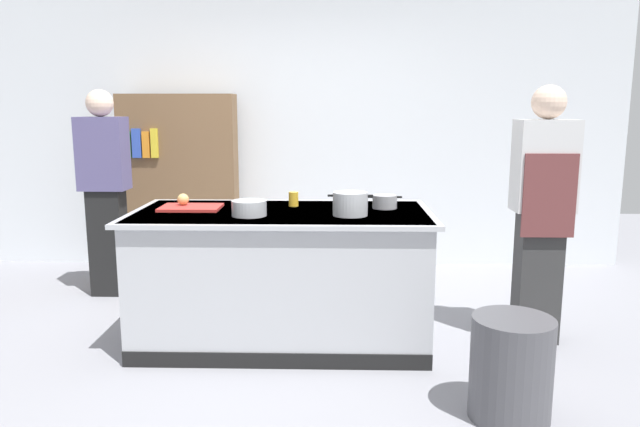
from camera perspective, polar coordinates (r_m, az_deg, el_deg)
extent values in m
plane|color=gray|center=(4.17, -3.59, -12.06)|extent=(10.00, 10.00, 0.00)
cube|color=silver|center=(5.95, -1.96, 9.46)|extent=(6.40, 0.12, 3.00)
cube|color=#B7BABF|center=(4.02, -3.66, -6.11)|extent=(1.90, 0.90, 0.90)
cube|color=#B7BABF|center=(3.92, -3.73, 0.00)|extent=(1.98, 0.98, 0.03)
cube|color=black|center=(3.73, -4.23, -13.99)|extent=(1.90, 0.01, 0.10)
cube|color=red|center=(4.09, -12.33, 0.56)|extent=(0.40, 0.28, 0.02)
sphere|color=tan|center=(4.13, -13.05, 1.34)|extent=(0.08, 0.08, 0.08)
cylinder|color=#B7BABF|center=(3.76, 2.93, 0.94)|extent=(0.22, 0.22, 0.15)
cube|color=black|center=(3.75, 1.01, 1.74)|extent=(0.04, 0.02, 0.01)
cube|color=black|center=(3.75, 4.86, 1.72)|extent=(0.04, 0.02, 0.01)
cylinder|color=#99999E|center=(4.05, 6.24, 1.15)|extent=(0.17, 0.17, 0.09)
cube|color=black|center=(4.04, 4.86, 1.60)|extent=(0.04, 0.02, 0.01)
cube|color=black|center=(4.05, 7.64, 1.58)|extent=(0.04, 0.02, 0.01)
cylinder|color=#B7BABF|center=(3.77, -6.84, 0.52)|extent=(0.22, 0.22, 0.10)
cylinder|color=yellow|center=(4.11, -2.56, 1.40)|extent=(0.07, 0.07, 0.10)
cylinder|color=#4C4C51|center=(3.26, 17.92, -14.01)|extent=(0.41, 0.41, 0.54)
cube|color=#323232|center=(4.28, 20.18, -5.72)|extent=(0.28, 0.20, 0.90)
cube|color=silver|center=(4.15, 20.82, 4.31)|extent=(0.38, 0.24, 0.60)
sphere|color=beige|center=(4.13, 21.19, 9.97)|extent=(0.22, 0.22, 0.22)
cube|color=brown|center=(4.05, 21.24, 1.59)|extent=(0.34, 0.02, 0.54)
cube|color=black|center=(5.33, -19.69, -2.63)|extent=(0.28, 0.20, 0.90)
cube|color=#554F7C|center=(5.22, -20.18, 5.43)|extent=(0.38, 0.24, 0.60)
sphere|color=beige|center=(5.20, -20.46, 9.93)|extent=(0.22, 0.22, 0.22)
cube|color=brown|center=(5.88, -13.33, 2.83)|extent=(1.10, 0.28, 1.70)
cube|color=green|center=(5.83, -18.08, 6.32)|extent=(0.06, 0.03, 0.24)
cube|color=#3351B7|center=(5.80, -17.25, 6.48)|extent=(0.08, 0.03, 0.27)
cube|color=orange|center=(5.77, -16.42, 6.37)|extent=(0.07, 0.03, 0.24)
cube|color=yellow|center=(5.74, -15.66, 6.54)|extent=(0.06, 0.03, 0.27)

